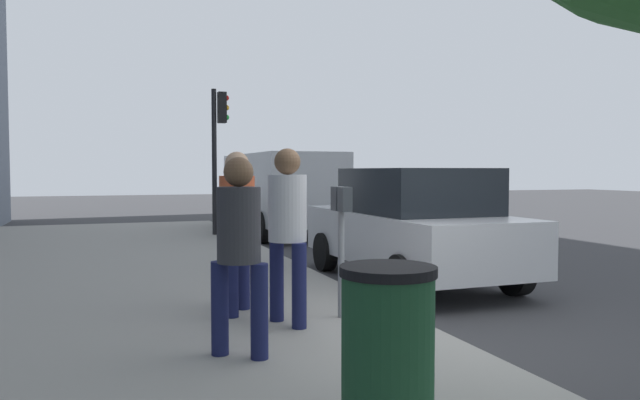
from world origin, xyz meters
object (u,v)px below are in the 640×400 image
parked_sedan_near (412,225)px  trash_bin (388,349)px  parking_meter (341,224)px  parking_officer (237,218)px  traffic_signal (218,137)px  pedestrian_at_meter (288,220)px  pedestrian_bystander (239,241)px  parked_van_far (281,189)px

parked_sedan_near → trash_bin: bearing=150.3°
parked_sedan_near → parking_meter: bearing=137.8°
parking_officer → traffic_signal: (8.41, -1.29, 1.36)m
pedestrian_at_meter → trash_bin: 2.72m
parked_sedan_near → trash_bin: (-5.05, 2.87, -0.24)m
parking_officer → parked_sedan_near: size_ratio=0.41×
parking_meter → trash_bin: parking_meter is taller
parked_sedan_near → trash_bin: parked_sedan_near is taller
parking_officer → parking_meter: bearing=1.8°
pedestrian_bystander → parked_sedan_near: 4.75m
trash_bin → parking_officer: bearing=3.8°
pedestrian_at_meter → parking_officer: bearing=100.7°
pedestrian_at_meter → traffic_signal: 9.21m
parked_van_far → parking_meter: bearing=167.9°
pedestrian_bystander → traffic_signal: size_ratio=0.47×
parking_meter → traffic_signal: 9.09m
parking_officer → parked_van_far: size_ratio=0.34×
pedestrian_bystander → parking_officer: (1.57, -0.31, 0.07)m
parking_meter → parking_officer: parking_officer is taller
pedestrian_bystander → pedestrian_at_meter: bearing=0.3°
traffic_signal → parked_sedan_near: bearing=-164.9°
parked_sedan_near → traffic_signal: size_ratio=1.23×
parking_meter → pedestrian_at_meter: (-0.09, 0.63, 0.06)m
parking_officer → pedestrian_bystander: bearing=-70.1°
parking_meter → pedestrian_at_meter: bearing=98.4°
pedestrian_bystander → traffic_signal: traffic_signal is taller
pedestrian_at_meter → pedestrian_bystander: pedestrian_at_meter is taller
pedestrian_bystander → parking_officer: size_ratio=0.95×
parking_officer → trash_bin: bearing=-54.9°
pedestrian_at_meter → traffic_signal: traffic_signal is taller
parked_van_far → parked_sedan_near: bearing=-180.0°
pedestrian_at_meter → parked_van_far: size_ratio=0.35×
parking_meter → pedestrian_bystander: (-1.00, 1.32, -0.03)m
traffic_signal → pedestrian_bystander: bearing=170.9°
parking_officer → parked_sedan_near: bearing=60.4°
parked_van_far → parking_officer: bearing=161.3°
parking_officer → parked_sedan_near: (1.72, -3.10, -0.32)m
parked_sedan_near → pedestrian_bystander: bearing=134.0°
parking_officer → trash_bin: parking_officer is taller
pedestrian_at_meter → parking_officer: pedestrian_at_meter is taller
parked_van_far → trash_bin: (-12.45, 2.87, -0.60)m
pedestrian_bystander → traffic_signal: (9.97, -1.60, 1.44)m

